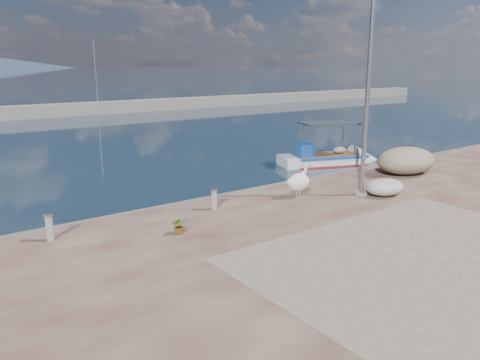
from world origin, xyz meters
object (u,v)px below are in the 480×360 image
Objects in this scene: bollard_near at (214,198)px; boat_right at (327,160)px; lamp_post at (366,102)px; pelican at (299,182)px.

boat_right is at bearing 24.30° from bollard_near.
bollard_near is (-5.23, 1.63, -2.91)m from lamp_post.
boat_right is at bearing 52.46° from lamp_post.
pelican is 3.27m from bollard_near.
lamp_post reaches higher than pelican.
lamp_post is (2.00, -1.10, 2.74)m from pelican.
pelican is at bearing -123.04° from boat_right.
lamp_post is (-4.69, -6.11, 3.60)m from boat_right.
pelican is at bearing 151.11° from lamp_post.
lamp_post is 9.90× the size of bollard_near.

